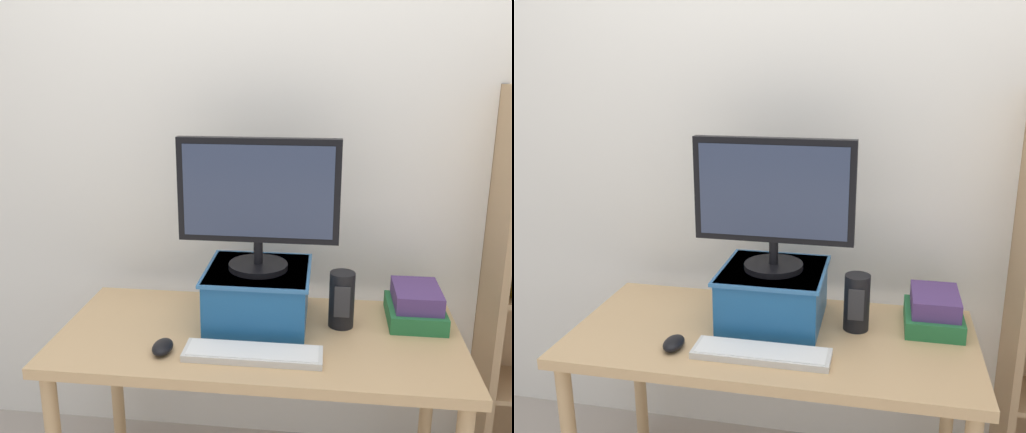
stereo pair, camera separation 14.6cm
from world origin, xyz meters
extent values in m
cube|color=silver|center=(0.00, 0.49, 1.30)|extent=(7.00, 0.08, 2.60)
cube|color=tan|center=(0.00, 0.00, 0.70)|extent=(1.36, 0.64, 0.04)
cylinder|color=tan|center=(-0.63, 0.27, 0.34)|extent=(0.05, 0.05, 0.68)
cylinder|color=tan|center=(0.63, 0.27, 0.34)|extent=(0.05, 0.05, 0.68)
cube|color=tan|center=(0.84, 0.31, 0.76)|extent=(0.03, 0.28, 1.53)
cube|color=#195189|center=(-0.02, 0.10, 0.81)|extent=(0.34, 0.34, 0.19)
cube|color=#2D669E|center=(-0.02, 0.10, 0.90)|extent=(0.36, 0.36, 0.01)
cylinder|color=black|center=(-0.02, 0.10, 0.92)|extent=(0.21, 0.21, 0.02)
cylinder|color=black|center=(-0.02, 0.10, 0.97)|extent=(0.03, 0.03, 0.08)
cube|color=black|center=(-0.02, 0.10, 1.19)|extent=(0.55, 0.04, 0.36)
cube|color=#2D3851|center=(-0.02, 0.08, 1.19)|extent=(0.51, 0.00, 0.31)
cube|color=silver|center=(0.00, -0.16, 0.72)|extent=(0.43, 0.12, 0.02)
cube|color=white|center=(0.00, -0.16, 0.74)|extent=(0.41, 0.11, 0.00)
ellipsoid|color=black|center=(-0.29, -0.17, 0.73)|extent=(0.06, 0.10, 0.04)
cube|color=#236B38|center=(0.54, 0.16, 0.74)|extent=(0.19, 0.25, 0.06)
cube|color=#4C336B|center=(0.54, 0.17, 0.81)|extent=(0.16, 0.22, 0.06)
cylinder|color=black|center=(0.28, 0.09, 0.81)|extent=(0.09, 0.09, 0.20)
cube|color=#2D2D30|center=(0.28, 0.05, 0.82)|extent=(0.05, 0.00, 0.11)
camera|label=1|loc=(0.21, -1.75, 1.61)|focal=40.00mm
camera|label=2|loc=(0.35, -1.73, 1.61)|focal=40.00mm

